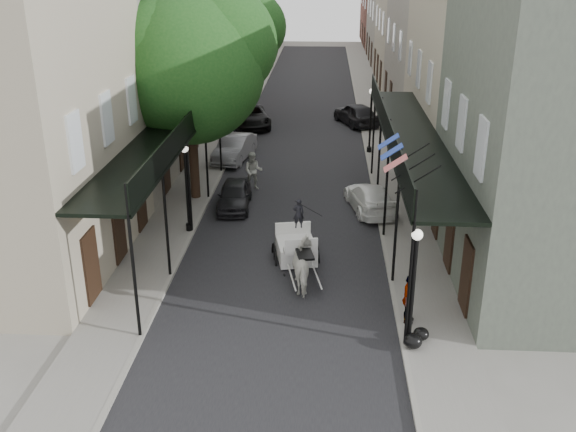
# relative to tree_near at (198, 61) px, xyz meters

# --- Properties ---
(ground) EXTENTS (140.00, 140.00, 0.00)m
(ground) POSITION_rel_tree_near_xyz_m (4.20, -10.18, -6.49)
(ground) COLOR gray
(ground) RESTS_ON ground
(road) EXTENTS (8.00, 90.00, 0.01)m
(road) POSITION_rel_tree_near_xyz_m (4.20, 9.82, -6.48)
(road) COLOR black
(road) RESTS_ON ground
(sidewalk_left) EXTENTS (2.20, 90.00, 0.12)m
(sidewalk_left) POSITION_rel_tree_near_xyz_m (-0.80, 9.82, -6.43)
(sidewalk_left) COLOR gray
(sidewalk_left) RESTS_ON ground
(sidewalk_right) EXTENTS (2.20, 90.00, 0.12)m
(sidewalk_right) POSITION_rel_tree_near_xyz_m (9.20, 9.82, -6.43)
(sidewalk_right) COLOR gray
(sidewalk_right) RESTS_ON ground
(building_row_left) EXTENTS (5.00, 80.00, 10.50)m
(building_row_left) POSITION_rel_tree_near_xyz_m (-4.40, 19.82, -1.24)
(building_row_left) COLOR #A09680
(building_row_left) RESTS_ON ground
(building_row_right) EXTENTS (5.00, 80.00, 10.50)m
(building_row_right) POSITION_rel_tree_near_xyz_m (12.80, 19.82, -1.24)
(building_row_right) COLOR gray
(building_row_right) RESTS_ON ground
(gallery_left) EXTENTS (2.20, 18.05, 4.88)m
(gallery_left) POSITION_rel_tree_near_xyz_m (-0.59, -3.20, -2.44)
(gallery_left) COLOR black
(gallery_left) RESTS_ON sidewalk_left
(gallery_right) EXTENTS (2.20, 18.05, 4.88)m
(gallery_right) POSITION_rel_tree_near_xyz_m (8.99, -3.20, -2.44)
(gallery_right) COLOR black
(gallery_right) RESTS_ON sidewalk_right
(tree_near) EXTENTS (7.31, 6.80, 9.63)m
(tree_near) POSITION_rel_tree_near_xyz_m (0.00, 0.00, 0.00)
(tree_near) COLOR #382619
(tree_near) RESTS_ON sidewalk_left
(tree_far) EXTENTS (6.45, 6.00, 8.61)m
(tree_far) POSITION_rel_tree_near_xyz_m (-0.05, 14.00, -0.65)
(tree_far) COLOR #382619
(tree_far) RESTS_ON sidewalk_left
(lamppost_right_near) EXTENTS (0.32, 0.32, 3.71)m
(lamppost_right_near) POSITION_rel_tree_near_xyz_m (8.30, -12.18, -4.44)
(lamppost_right_near) COLOR black
(lamppost_right_near) RESTS_ON sidewalk_right
(lamppost_left) EXTENTS (0.32, 0.32, 3.71)m
(lamppost_left) POSITION_rel_tree_near_xyz_m (0.10, -4.18, -4.44)
(lamppost_left) COLOR black
(lamppost_left) RESTS_ON sidewalk_left
(lamppost_right_far) EXTENTS (0.32, 0.32, 3.71)m
(lamppost_right_far) POSITION_rel_tree_near_xyz_m (8.30, 7.82, -4.44)
(lamppost_right_far) COLOR black
(lamppost_right_far) RESTS_ON sidewalk_right
(horse) EXTENTS (1.24, 2.07, 1.63)m
(horse) POSITION_rel_tree_near_xyz_m (5.11, -8.65, -5.67)
(horse) COLOR silver
(horse) RESTS_ON ground
(carriage) EXTENTS (1.93, 2.62, 2.73)m
(carriage) POSITION_rel_tree_near_xyz_m (4.61, -6.15, -5.43)
(carriage) COLOR black
(carriage) RESTS_ON ground
(pedestrian_walking) EXTENTS (0.93, 0.73, 1.90)m
(pedestrian_walking) POSITION_rel_tree_near_xyz_m (2.20, 1.37, -5.54)
(pedestrian_walking) COLOR #BABBB0
(pedestrian_walking) RESTS_ON ground
(pedestrian_sidewalk_left) EXTENTS (1.06, 0.77, 1.48)m
(pedestrian_sidewalk_left) POSITION_rel_tree_near_xyz_m (-0.12, 9.14, -5.63)
(pedestrian_sidewalk_left) COLOR gray
(pedestrian_sidewalk_left) RESTS_ON sidewalk_left
(pedestrian_sidewalk_right) EXTENTS (0.63, 1.02, 1.62)m
(pedestrian_sidewalk_right) POSITION_rel_tree_near_xyz_m (8.40, -10.93, -5.56)
(pedestrian_sidewalk_right) COLOR gray
(pedestrian_sidewalk_right) RESTS_ON sidewalk_right
(car_left_near) EXTENTS (1.62, 3.66, 1.22)m
(car_left_near) POSITION_rel_tree_near_xyz_m (1.60, -1.18, -5.88)
(car_left_near) COLOR black
(car_left_near) RESTS_ON ground
(car_left_mid) EXTENTS (2.18, 4.48, 1.41)m
(car_left_mid) POSITION_rel_tree_near_xyz_m (0.60, 6.17, -5.78)
(car_left_mid) COLOR gray
(car_left_mid) RESTS_ON ground
(car_left_far) EXTENTS (3.53, 5.56, 1.43)m
(car_left_far) POSITION_rel_tree_near_xyz_m (0.60, 13.82, -5.77)
(car_left_far) COLOR black
(car_left_far) RESTS_ON ground
(car_right_near) EXTENTS (2.49, 4.45, 1.22)m
(car_right_near) POSITION_rel_tree_near_xyz_m (7.80, -1.18, -5.88)
(car_right_near) COLOR white
(car_right_near) RESTS_ON ground
(car_right_far) EXTENTS (3.37, 4.81, 1.52)m
(car_right_far) POSITION_rel_tree_near_xyz_m (7.80, 14.71, -5.73)
(car_right_far) COLOR black
(car_right_far) RESTS_ON ground
(trash_bags) EXTENTS (0.81, 0.96, 0.46)m
(trash_bags) POSITION_rel_tree_near_xyz_m (8.51, -12.20, -6.15)
(trash_bags) COLOR black
(trash_bags) RESTS_ON sidewalk_right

